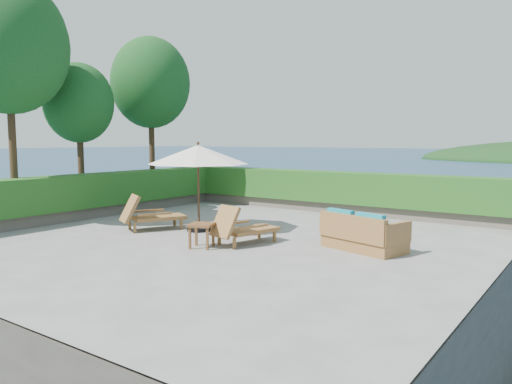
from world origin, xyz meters
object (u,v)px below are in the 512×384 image
Objects in this scene: patio_umbrella at (198,156)px; lounge_right at (242,228)px; wicker_loveseat at (362,235)px; lounge_left at (150,215)px; side_table at (202,228)px.

lounge_right is (1.96, -0.69, -1.60)m from patio_umbrella.
lounge_right is 2.71m from wicker_loveseat.
wicker_loveseat is at bearing 35.81° from lounge_right.
lounge_left is at bearing -154.44° from wicker_loveseat.
patio_umbrella is at bearing 133.49° from side_table.
patio_umbrella is at bearing -160.05° from wicker_loveseat.
patio_umbrella is 1.50× the size of wicker_loveseat.
lounge_left is 1.05× the size of lounge_right.
patio_umbrella reaches higher than lounge_right.
lounge_right is at bearing -19.53° from patio_umbrella.
lounge_left is 2.69× the size of side_table.
wicker_loveseat is at bearing 37.01° from lounge_left.
side_table is at bearing 8.83° from lounge_left.
lounge_right is 0.98m from side_table.
patio_umbrella is 4.77m from wicker_loveseat.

